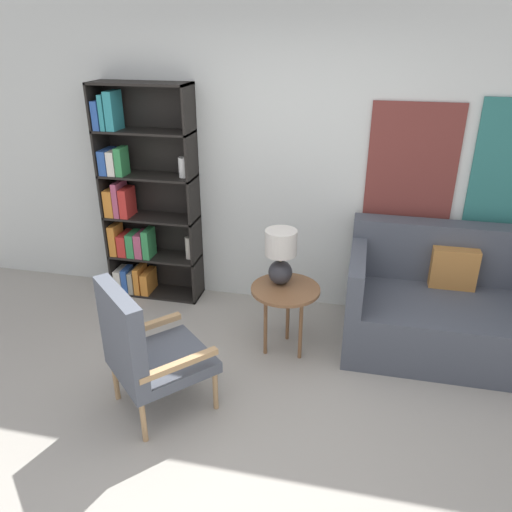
# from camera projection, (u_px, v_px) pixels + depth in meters

# --- Properties ---
(ground_plane) EXTENTS (14.00, 14.00, 0.00)m
(ground_plane) POSITION_uv_depth(u_px,v_px,m) (218.00, 454.00, 3.09)
(ground_plane) COLOR #9E998E
(wall_back) EXTENTS (6.40, 0.08, 2.70)m
(wall_back) POSITION_uv_depth(u_px,v_px,m) (286.00, 161.00, 4.31)
(wall_back) COLOR silver
(wall_back) RESTS_ON ground_plane
(bookshelf) EXTENTS (0.86, 0.30, 1.99)m
(bookshelf) POSITION_uv_depth(u_px,v_px,m) (139.00, 205.00, 4.60)
(bookshelf) COLOR black
(bookshelf) RESTS_ON ground_plane
(armchair) EXTENTS (0.82, 0.82, 0.97)m
(armchair) POSITION_uv_depth(u_px,v_px,m) (142.00, 348.00, 3.22)
(armchair) COLOR tan
(armchair) RESTS_ON ground_plane
(couch) EXTENTS (1.65, 0.95, 0.95)m
(couch) POSITION_uv_depth(u_px,v_px,m) (451.00, 308.00, 4.01)
(couch) COLOR #474C56
(couch) RESTS_ON ground_plane
(side_table) EXTENTS (0.54, 0.54, 0.57)m
(side_table) POSITION_uv_depth(u_px,v_px,m) (285.00, 295.00, 3.87)
(side_table) COLOR brown
(side_table) RESTS_ON ground_plane
(table_lamp) EXTENTS (0.25, 0.25, 0.45)m
(table_lamp) POSITION_uv_depth(u_px,v_px,m) (281.00, 253.00, 3.81)
(table_lamp) COLOR #2D2D33
(table_lamp) RESTS_ON side_table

